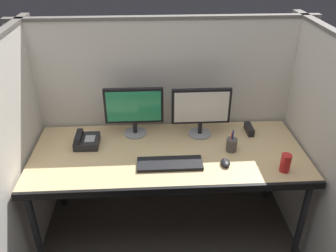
{
  "coord_description": "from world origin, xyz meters",
  "views": [
    {
      "loc": [
        -0.12,
        -1.73,
        2.11
      ],
      "look_at": [
        0.0,
        0.35,
        0.92
      ],
      "focal_mm": 37.39,
      "sensor_mm": 36.0,
      "label": 1
    }
  ],
  "objects_px": {
    "keyboard_main": "(170,164)",
    "soda_can": "(286,163)",
    "computer_mouse": "(225,163)",
    "pen_cup": "(232,145)",
    "red_stapler": "(249,129)",
    "desk": "(169,159)",
    "monitor_right": "(201,109)",
    "monitor_left": "(134,108)",
    "desk_phone": "(86,141)"
  },
  "relations": [
    {
      "from": "desk_phone",
      "to": "red_stapler",
      "type": "relative_size",
      "value": 1.27
    },
    {
      "from": "desk_phone",
      "to": "soda_can",
      "type": "height_order",
      "value": "soda_can"
    },
    {
      "from": "desk",
      "to": "computer_mouse",
      "type": "bearing_deg",
      "value": -23.9
    },
    {
      "from": "monitor_left",
      "to": "computer_mouse",
      "type": "relative_size",
      "value": 4.48
    },
    {
      "from": "monitor_right",
      "to": "desk",
      "type": "bearing_deg",
      "value": -136.93
    },
    {
      "from": "monitor_right",
      "to": "computer_mouse",
      "type": "distance_m",
      "value": 0.46
    },
    {
      "from": "desk",
      "to": "monitor_right",
      "type": "xyz_separation_m",
      "value": [
        0.25,
        0.23,
        0.27
      ]
    },
    {
      "from": "monitor_right",
      "to": "computer_mouse",
      "type": "xyz_separation_m",
      "value": [
        0.11,
        -0.4,
        -0.2
      ]
    },
    {
      "from": "desk",
      "to": "soda_can",
      "type": "xyz_separation_m",
      "value": [
        0.73,
        -0.25,
        0.11
      ]
    },
    {
      "from": "desk",
      "to": "soda_can",
      "type": "bearing_deg",
      "value": -18.63
    },
    {
      "from": "red_stapler",
      "to": "desk_phone",
      "type": "bearing_deg",
      "value": -174.99
    },
    {
      "from": "computer_mouse",
      "to": "soda_can",
      "type": "distance_m",
      "value": 0.38
    },
    {
      "from": "desk_phone",
      "to": "soda_can",
      "type": "bearing_deg",
      "value": -16.33
    },
    {
      "from": "monitor_left",
      "to": "pen_cup",
      "type": "height_order",
      "value": "monitor_left"
    },
    {
      "from": "soda_can",
      "to": "red_stapler",
      "type": "bearing_deg",
      "value": 101.69
    },
    {
      "from": "desk",
      "to": "soda_can",
      "type": "distance_m",
      "value": 0.78
    },
    {
      "from": "monitor_left",
      "to": "computer_mouse",
      "type": "height_order",
      "value": "monitor_left"
    },
    {
      "from": "desk",
      "to": "monitor_left",
      "type": "xyz_separation_m",
      "value": [
        -0.24,
        0.27,
        0.27
      ]
    },
    {
      "from": "soda_can",
      "to": "keyboard_main",
      "type": "bearing_deg",
      "value": 171.88
    },
    {
      "from": "keyboard_main",
      "to": "computer_mouse",
      "type": "height_order",
      "value": "computer_mouse"
    },
    {
      "from": "computer_mouse",
      "to": "keyboard_main",
      "type": "bearing_deg",
      "value": 176.99
    },
    {
      "from": "computer_mouse",
      "to": "monitor_right",
      "type": "bearing_deg",
      "value": 106.12
    },
    {
      "from": "desk",
      "to": "red_stapler",
      "type": "relative_size",
      "value": 12.67
    },
    {
      "from": "soda_can",
      "to": "computer_mouse",
      "type": "bearing_deg",
      "value": 166.97
    },
    {
      "from": "monitor_right",
      "to": "red_stapler",
      "type": "height_order",
      "value": "monitor_right"
    },
    {
      "from": "pen_cup",
      "to": "desk_phone",
      "type": "bearing_deg",
      "value": 172.57
    },
    {
      "from": "red_stapler",
      "to": "pen_cup",
      "type": "height_order",
      "value": "pen_cup"
    },
    {
      "from": "computer_mouse",
      "to": "pen_cup",
      "type": "height_order",
      "value": "pen_cup"
    },
    {
      "from": "desk_phone",
      "to": "red_stapler",
      "type": "distance_m",
      "value": 1.22
    },
    {
      "from": "desk",
      "to": "red_stapler",
      "type": "distance_m",
      "value": 0.68
    },
    {
      "from": "desk",
      "to": "soda_can",
      "type": "height_order",
      "value": "soda_can"
    },
    {
      "from": "monitor_left",
      "to": "desk_phone",
      "type": "bearing_deg",
      "value": -159.04
    },
    {
      "from": "monitor_left",
      "to": "pen_cup",
      "type": "distance_m",
      "value": 0.75
    },
    {
      "from": "soda_can",
      "to": "monitor_right",
      "type": "bearing_deg",
      "value": 135.02
    },
    {
      "from": "desk_phone",
      "to": "monitor_left",
      "type": "bearing_deg",
      "value": 20.96
    },
    {
      "from": "keyboard_main",
      "to": "soda_can",
      "type": "relative_size",
      "value": 3.52
    },
    {
      "from": "desk_phone",
      "to": "pen_cup",
      "type": "xyz_separation_m",
      "value": [
        1.03,
        -0.13,
        0.02
      ]
    },
    {
      "from": "monitor_left",
      "to": "desk_phone",
      "type": "height_order",
      "value": "monitor_left"
    },
    {
      "from": "monitor_left",
      "to": "soda_can",
      "type": "relative_size",
      "value": 3.52
    },
    {
      "from": "pen_cup",
      "to": "monitor_right",
      "type": "bearing_deg",
      "value": 129.66
    },
    {
      "from": "monitor_left",
      "to": "computer_mouse",
      "type": "distance_m",
      "value": 0.77
    },
    {
      "from": "computer_mouse",
      "to": "pen_cup",
      "type": "distance_m",
      "value": 0.19
    },
    {
      "from": "keyboard_main",
      "to": "soda_can",
      "type": "height_order",
      "value": "soda_can"
    },
    {
      "from": "desk",
      "to": "keyboard_main",
      "type": "xyz_separation_m",
      "value": [
        0.0,
        -0.14,
        0.06
      ]
    },
    {
      "from": "red_stapler",
      "to": "soda_can",
      "type": "relative_size",
      "value": 1.23
    },
    {
      "from": "monitor_left",
      "to": "red_stapler",
      "type": "relative_size",
      "value": 2.87
    },
    {
      "from": "monitor_left",
      "to": "keyboard_main",
      "type": "xyz_separation_m",
      "value": [
        0.24,
        -0.41,
        -0.2
      ]
    },
    {
      "from": "keyboard_main",
      "to": "red_stapler",
      "type": "relative_size",
      "value": 2.87
    },
    {
      "from": "computer_mouse",
      "to": "red_stapler",
      "type": "distance_m",
      "value": 0.49
    },
    {
      "from": "monitor_right",
      "to": "computer_mouse",
      "type": "relative_size",
      "value": 4.48
    }
  ]
}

